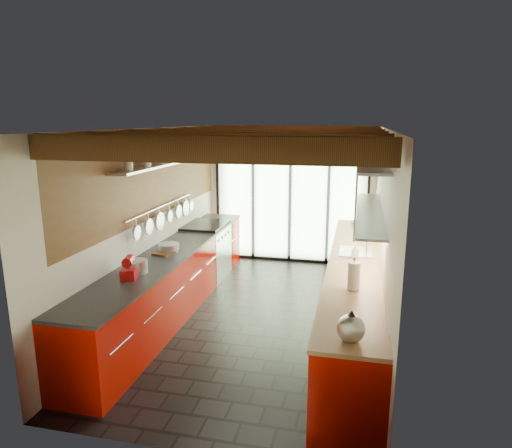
# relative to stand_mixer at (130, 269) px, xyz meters

# --- Properties ---
(ground) EXTENTS (5.50, 5.50, 0.00)m
(ground) POSITION_rel_stand_mixer_xyz_m (1.27, 1.24, -1.02)
(ground) COLOR black
(ground) RESTS_ON ground
(room_shell) EXTENTS (5.50, 5.50, 5.50)m
(room_shell) POSITION_rel_stand_mixer_xyz_m (1.27, 1.24, 0.63)
(room_shell) COLOR silver
(room_shell) RESTS_ON ground
(ceiling_beams) EXTENTS (3.14, 5.06, 4.90)m
(ceiling_beams) POSITION_rel_stand_mixer_xyz_m (1.27, 1.61, 1.44)
(ceiling_beams) COLOR #593316
(ceiling_beams) RESTS_ON ground
(glass_door) EXTENTS (2.95, 0.10, 2.90)m
(glass_door) POSITION_rel_stand_mixer_xyz_m (1.27, 3.93, 0.63)
(glass_door) COLOR #C6EAAD
(glass_door) RESTS_ON ground
(left_counter) EXTENTS (0.68, 5.00, 0.92)m
(left_counter) POSITION_rel_stand_mixer_xyz_m (-0.01, 1.24, -0.56)
(left_counter) COLOR #A90B00
(left_counter) RESTS_ON ground
(range_stove) EXTENTS (0.66, 0.90, 0.97)m
(range_stove) POSITION_rel_stand_mixer_xyz_m (-0.01, 2.69, -0.55)
(range_stove) COLOR silver
(range_stove) RESTS_ON ground
(right_counter) EXTENTS (0.68, 5.00, 0.92)m
(right_counter) POSITION_rel_stand_mixer_xyz_m (2.54, 1.24, -0.56)
(right_counter) COLOR #A90B00
(right_counter) RESTS_ON ground
(sink_assembly) EXTENTS (0.45, 0.52, 0.43)m
(sink_assembly) POSITION_rel_stand_mixer_xyz_m (2.56, 1.64, -0.06)
(sink_assembly) COLOR silver
(sink_assembly) RESTS_ON right_counter
(upper_cabinets_right) EXTENTS (0.34, 3.00, 3.00)m
(upper_cabinets_right) POSITION_rel_stand_mixer_xyz_m (2.70, 1.54, 0.83)
(upper_cabinets_right) COLOR silver
(upper_cabinets_right) RESTS_ON ground
(left_wall_fixtures) EXTENTS (0.28, 2.60, 0.96)m
(left_wall_fixtures) POSITION_rel_stand_mixer_xyz_m (-0.20, 1.53, 0.76)
(left_wall_fixtures) COLOR silver
(left_wall_fixtures) RESTS_ON ground
(stand_mixer) EXTENTS (0.23, 0.32, 0.27)m
(stand_mixer) POSITION_rel_stand_mixer_xyz_m (0.00, 0.00, 0.00)
(stand_mixer) COLOR red
(stand_mixer) RESTS_ON left_counter
(pot_large) EXTENTS (0.25, 0.25, 0.16)m
(pot_large) POSITION_rel_stand_mixer_xyz_m (0.00, 0.17, -0.03)
(pot_large) COLOR silver
(pot_large) RESTS_ON left_counter
(pot_small) EXTENTS (0.30, 0.30, 0.11)m
(pot_small) POSITION_rel_stand_mixer_xyz_m (0.00, 1.10, -0.05)
(pot_small) COLOR silver
(pot_small) RESTS_ON left_counter
(cutting_board) EXTENTS (0.30, 0.38, 0.03)m
(cutting_board) POSITION_rel_stand_mixer_xyz_m (0.00, 1.00, -0.09)
(cutting_board) COLOR brown
(cutting_board) RESTS_ON left_counter
(kettle) EXTENTS (0.30, 0.33, 0.28)m
(kettle) POSITION_rel_stand_mixer_xyz_m (2.54, -1.01, 0.02)
(kettle) COLOR silver
(kettle) RESTS_ON right_counter
(paper_towel) EXTENTS (0.14, 0.14, 0.36)m
(paper_towel) POSITION_rel_stand_mixer_xyz_m (2.54, 0.19, 0.05)
(paper_towel) COLOR white
(paper_towel) RESTS_ON right_counter
(soap_bottle) EXTENTS (0.09, 0.09, 0.19)m
(soap_bottle) POSITION_rel_stand_mixer_xyz_m (2.54, 1.36, -0.01)
(soap_bottle) COLOR silver
(soap_bottle) RESTS_ON right_counter
(bowl) EXTENTS (0.25, 0.25, 0.06)m
(bowl) POSITION_rel_stand_mixer_xyz_m (2.54, 3.37, -0.08)
(bowl) COLOR silver
(bowl) RESTS_ON right_counter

